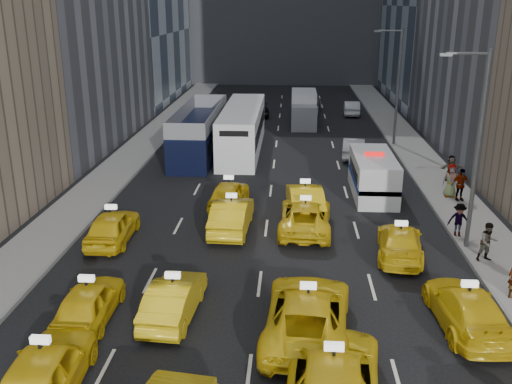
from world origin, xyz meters
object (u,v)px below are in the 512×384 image
double_decker (199,131)px  city_bus (242,129)px  box_truck (304,109)px  nypd_van (373,176)px

double_decker → city_bus: 3.32m
box_truck → double_decker: bearing=-127.1°
city_bus → box_truck: (4.82, 9.98, -0.19)m
nypd_van → box_truck: box_truck is taller
nypd_van → double_decker: bearing=135.3°
nypd_van → box_truck: (-3.71, 20.03, 0.31)m
nypd_van → box_truck: bearing=93.2°
city_bus → box_truck: city_bus is taller
double_decker → city_bus: double_decker is taller
nypd_van → double_decker: double_decker is taller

